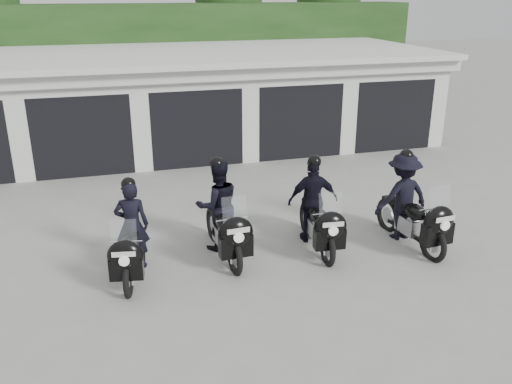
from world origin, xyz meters
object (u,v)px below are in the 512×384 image
object	(u,v)px
police_bike_b	(221,213)
police_bike_a	(131,238)
police_bike_d	(407,203)
police_bike_c	(315,207)

from	to	relation	value
police_bike_b	police_bike_a	bearing A→B (deg)	-169.73
police_bike_a	police_bike_d	bearing A→B (deg)	8.90
police_bike_a	police_bike_d	xyz separation A→B (m)	(5.38, -0.12, 0.12)
police_bike_c	police_bike_d	distance (m)	1.85
police_bike_b	police_bike_d	size ratio (longest dim) A/B	1.00
police_bike_a	police_bike_b	distance (m)	1.77
police_bike_c	police_bike_d	bearing A→B (deg)	-6.21
police_bike_a	police_bike_b	bearing A→B (deg)	23.81
police_bike_b	police_bike_c	distance (m)	1.86
police_bike_a	police_bike_c	distance (m)	3.58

